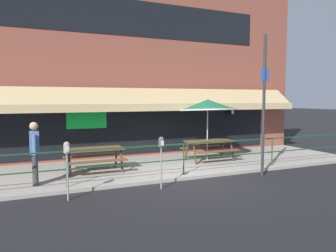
# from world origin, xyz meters

# --- Properties ---
(ground_plane) EXTENTS (120.00, 120.00, 0.00)m
(ground_plane) POSITION_xyz_m (0.00, 0.00, 0.00)
(ground_plane) COLOR black
(patio_deck) EXTENTS (15.00, 4.00, 0.10)m
(patio_deck) POSITION_xyz_m (0.00, 2.00, 0.05)
(patio_deck) COLOR #9E998E
(patio_deck) RESTS_ON ground
(restaurant_building) EXTENTS (15.00, 1.60, 7.94)m
(restaurant_building) POSITION_xyz_m (0.00, 4.23, 3.94)
(restaurant_building) COLOR brown
(restaurant_building) RESTS_ON ground
(patio_railing) EXTENTS (13.84, 0.04, 0.97)m
(patio_railing) POSITION_xyz_m (0.00, 0.30, 0.80)
(patio_railing) COLOR #194723
(patio_railing) RESTS_ON patio_deck
(picnic_table_left) EXTENTS (1.80, 1.42, 0.76)m
(picnic_table_left) POSITION_xyz_m (-2.43, 1.80, 0.71)
(picnic_table_left) COLOR brown
(picnic_table_left) RESTS_ON patio_deck
(picnic_table_centre) EXTENTS (1.80, 1.42, 0.76)m
(picnic_table_centre) POSITION_xyz_m (1.92, 1.96, 0.71)
(picnic_table_centre) COLOR brown
(picnic_table_centre) RESTS_ON patio_deck
(patio_umbrella_centre) EXTENTS (2.14, 2.14, 2.38)m
(patio_umbrella_centre) POSITION_xyz_m (1.92, 2.13, 2.18)
(patio_umbrella_centre) COLOR #B7B2A8
(patio_umbrella_centre) RESTS_ON patio_deck
(pedestrian_walking) EXTENTS (0.25, 0.62, 1.71)m
(pedestrian_walking) POSITION_xyz_m (-4.20, 0.84, 1.06)
(pedestrian_walking) COLOR #333338
(pedestrian_walking) RESTS_ON patio_deck
(parking_meter_near) EXTENTS (0.15, 0.16, 1.42)m
(parking_meter_near) POSITION_xyz_m (-3.54, -0.58, 1.15)
(parking_meter_near) COLOR gray
(parking_meter_near) RESTS_ON ground
(parking_meter_far) EXTENTS (0.15, 0.16, 1.42)m
(parking_meter_far) POSITION_xyz_m (-1.12, -0.58, 1.15)
(parking_meter_far) COLOR gray
(parking_meter_far) RESTS_ON ground
(street_sign_pole) EXTENTS (0.28, 0.09, 4.39)m
(street_sign_pole) POSITION_xyz_m (2.40, -0.45, 2.25)
(street_sign_pole) COLOR #2D2D33
(street_sign_pole) RESTS_ON ground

